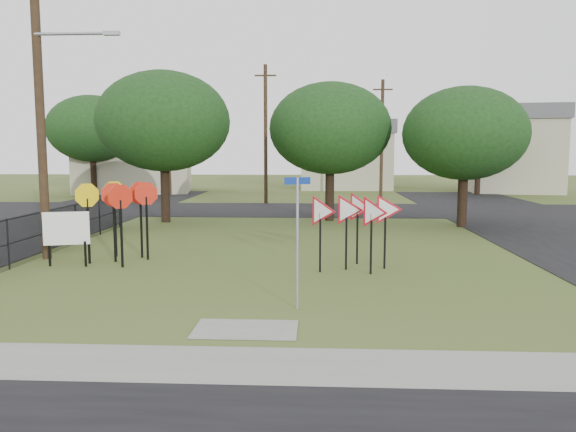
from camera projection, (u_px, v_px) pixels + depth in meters
The scene contains 23 objects.
ground at pixel (259, 298), 13.22m from camera, with size 140.00×140.00×0.00m, color #3C4F1D.
sidewalk at pixel (232, 365), 9.05m from camera, with size 30.00×1.60×0.02m, color gray.
planting_strip at pixel (219, 397), 7.86m from camera, with size 30.00×0.80×0.02m, color #3C4F1D.
street_left at pixel (1, 233), 23.75m from camera, with size 8.00×50.00×0.02m, color black.
street_far at pixel (294, 210), 33.06m from camera, with size 60.00×8.00×0.02m, color black.
curb_pad at pixel (246, 329), 10.83m from camera, with size 2.00×1.20×0.02m, color gray.
street_name_sign at pixel (297, 234), 12.12m from camera, with size 0.55×0.26×2.88m.
stop_sign_cluster at pixel (121, 203), 17.46m from camera, with size 2.26×2.03×2.49m.
yield_sign_cluster at pixel (356, 213), 16.19m from camera, with size 2.83×2.01×2.25m.
info_board at pixel (66, 230), 16.70m from camera, with size 1.28×0.40×1.65m.
utility_pole_main at pixel (41, 94), 17.45m from camera, with size 3.55×0.33×10.00m.
far_pole_a at pixel (266, 133), 36.60m from camera, with size 1.40×0.24×9.00m.
far_pole_b at pixel (382, 138), 40.19m from camera, with size 1.40×0.24×8.50m.
far_pole_c at pixel (169, 136), 42.96m from camera, with size 1.40×0.24×9.00m.
fence_run at pixel (62, 227), 19.71m from camera, with size 0.05×11.55×1.50m.
house_left at pixel (135, 149), 47.24m from camera, with size 10.58×8.88×7.20m.
house_mid at pixel (345, 154), 52.33m from camera, with size 8.40×8.40×6.20m.
house_right at pixel (513, 149), 47.59m from camera, with size 8.30×8.30×7.20m.
tree_near_left at pixel (164, 121), 26.85m from camera, with size 6.40×6.40×7.27m.
tree_near_mid at pixel (330, 129), 27.47m from camera, with size 6.00×6.00×6.80m.
tree_near_right at pixel (465, 134), 25.22m from camera, with size 5.60×5.60×6.33m.
tree_far_left at pixel (92, 129), 43.20m from camera, with size 6.80×6.80×7.73m.
tree_far_right at pixel (479, 137), 43.73m from camera, with size 6.00×6.00×6.80m.
Camera 1 is at (1.36, -12.85, 3.43)m, focal length 35.00 mm.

